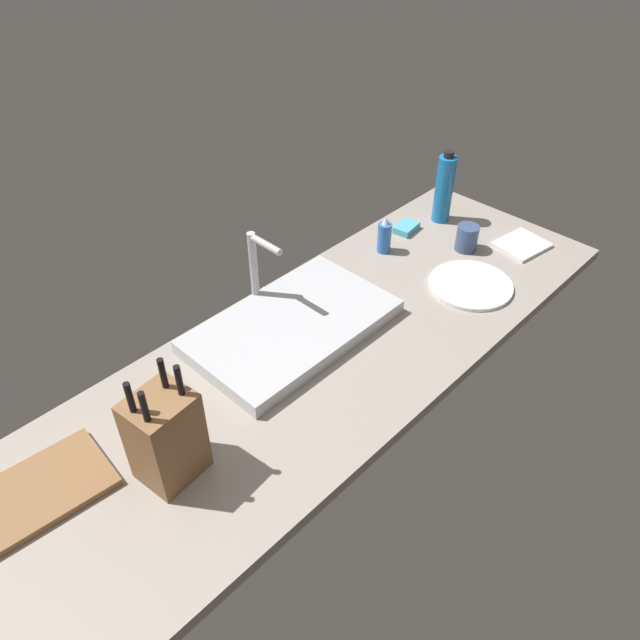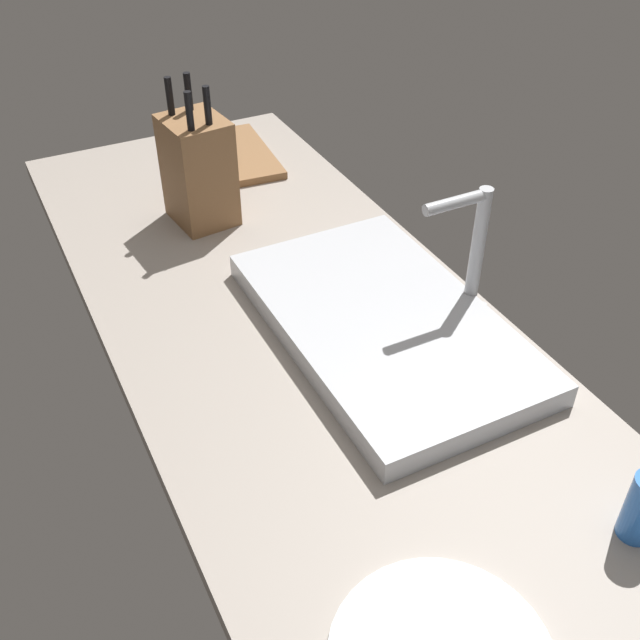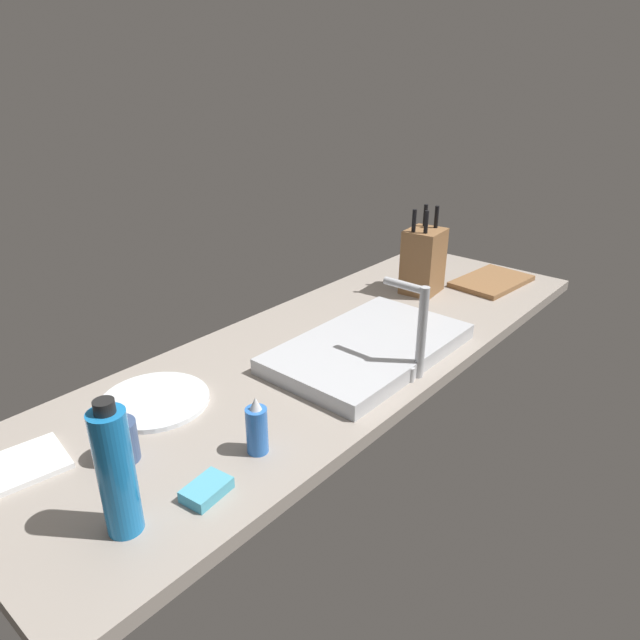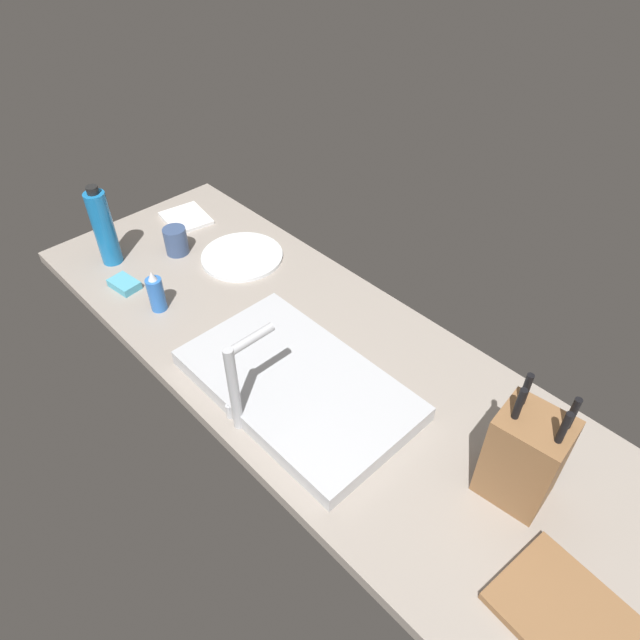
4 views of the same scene
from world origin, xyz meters
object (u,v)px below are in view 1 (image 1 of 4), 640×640
at_px(faucet, 257,266).
at_px(dish_sponge, 406,228).
at_px(sink_basin, 292,326).
at_px(dinner_plate, 471,285).
at_px(water_bottle, 444,189).
at_px(coffee_mug, 466,237).
at_px(soap_bottle, 384,236).
at_px(knife_block, 166,436).
at_px(dish_towel, 522,245).
at_px(cutting_board, 39,491).

bearing_deg(faucet, dish_sponge, -4.62).
distance_m(sink_basin, dinner_plate, 0.59).
bearing_deg(water_bottle, faucet, 173.32).
bearing_deg(dish_sponge, dinner_plate, -109.47).
bearing_deg(coffee_mug, water_bottle, 59.26).
relative_size(sink_basin, faucet, 2.32).
bearing_deg(dish_sponge, sink_basin, -171.04).
distance_m(faucet, dinner_plate, 0.67).
bearing_deg(soap_bottle, knife_block, -167.48).
distance_m(water_bottle, dinner_plate, 0.42).
xyz_separation_m(faucet, dish_towel, (0.83, -0.40, -0.14)).
relative_size(sink_basin, dish_sponge, 6.41).
bearing_deg(cutting_board, sink_basin, -0.81).
relative_size(faucet, coffee_mug, 2.82).
distance_m(sink_basin, soap_bottle, 0.51).
xyz_separation_m(cutting_board, coffee_mug, (1.46, -0.12, 0.04)).
relative_size(soap_bottle, dinner_plate, 0.51).
relative_size(sink_basin, water_bottle, 2.20).
distance_m(knife_block, water_bottle, 1.33).
distance_m(dish_towel, dish_sponge, 0.39).
bearing_deg(soap_bottle, cutting_board, -176.84).
height_order(cutting_board, soap_bottle, soap_bottle).
distance_m(faucet, water_bottle, 0.79).
height_order(dish_towel, coffee_mug, coffee_mug).
distance_m(faucet, knife_block, 0.61).
bearing_deg(dish_sponge, knife_block, -167.98).
bearing_deg(faucet, cutting_board, -169.33).
bearing_deg(knife_block, cutting_board, 140.45).
relative_size(faucet, soap_bottle, 1.89).
height_order(water_bottle, dish_towel, water_bottle).
distance_m(water_bottle, dish_sponge, 0.19).
distance_m(knife_block, coffee_mug, 1.22).
relative_size(cutting_board, coffee_mug, 3.38).
height_order(sink_basin, soap_bottle, soap_bottle).
bearing_deg(sink_basin, soap_bottle, 9.04).
relative_size(sink_basin, soap_bottle, 4.38).
distance_m(cutting_board, soap_bottle, 1.26).
relative_size(sink_basin, cutting_board, 1.94).
xyz_separation_m(knife_block, dish_sponge, (1.17, 0.25, -0.10)).
bearing_deg(dish_towel, coffee_mug, 137.79).
height_order(dinner_plate, dish_towel, same).
relative_size(water_bottle, dish_towel, 1.61).
bearing_deg(water_bottle, dish_towel, -81.41).
xyz_separation_m(dinner_plate, coffee_mug, (0.17, 0.14, 0.04)).
distance_m(sink_basin, knife_block, 0.54).
bearing_deg(cutting_board, dish_towel, -8.91).
relative_size(cutting_board, water_bottle, 1.14).
height_order(cutting_board, dinner_plate, cutting_board).
height_order(cutting_board, dish_sponge, dish_sponge).
distance_m(knife_block, dish_towel, 1.37).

